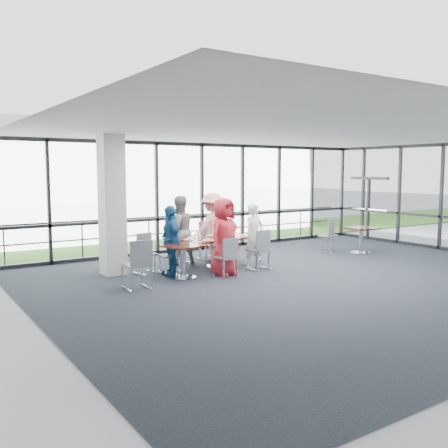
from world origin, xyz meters
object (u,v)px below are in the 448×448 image
diner_far_left (179,230)px  side_table_left (183,251)px  diner_near_left (224,237)px  chair_main_nl (226,258)px  side_table_right (361,232)px  chair_main_nr (259,250)px  diner_near_right (254,236)px  chair_spare_lb (146,254)px  diner_far_right (213,227)px  chair_spare_la (137,265)px  chair_main_end (170,256)px  main_table (217,242)px  chair_main_fl (180,245)px  diner_end (170,240)px  structural_column (112,205)px  chair_main_fr (209,241)px  chair_spare_r (328,236)px

diner_far_left → side_table_left: bearing=65.4°
diner_near_left → chair_main_nl: size_ratio=2.03×
side_table_left → side_table_right: same height
diner_near_left → chair_main_nr: size_ratio=1.86×
diner_near_right → chair_spare_lb: 2.64m
diner_far_right → diner_far_left: bearing=-5.8°
diner_far_left → chair_main_nr: diner_far_left is taller
side_table_right → chair_spare_la: (-7.19, -0.49, -0.12)m
side_table_right → chair_main_end: size_ratio=1.01×
diner_near_left → diner_far_left: (-0.25, 1.70, -0.01)m
diner_near_left → chair_spare_lb: 1.87m
main_table → diner_near_right: (0.63, -0.69, 0.17)m
diner_far_right → chair_spare_la: size_ratio=1.82×
chair_main_fl → diner_near_left: bearing=98.9°
diner_end → chair_spare_la: diner_end is taller
structural_column → chair_main_end: 1.75m
chair_main_fl → chair_spare_lb: 1.46m
chair_main_nr → chair_main_end: chair_main_nr is taller
diner_near_right → diner_far_left: bearing=121.0°
diner_near_left → chair_main_fr: (0.80, 1.96, -0.39)m
diner_near_left → chair_main_fl: size_ratio=1.86×
chair_spare_la → main_table: bearing=24.9°
main_table → chair_main_nl: (-0.48, -1.10, -0.19)m
diner_near_right → chair_spare_r: 3.47m
diner_near_left → diner_end: 1.23m
chair_spare_la → chair_main_fr: bearing=37.8°
side_table_right → diner_near_right: diner_near_right is taller
main_table → chair_main_fl: (-0.54, 0.94, -0.15)m
diner_far_left → chair_main_fl: 0.44m
chair_main_end → chair_spare_lb: bearing=-124.7°
chair_main_nl → diner_end: bearing=133.6°
diner_near_right → chair_spare_lb: (-2.45, 0.92, -0.34)m
chair_spare_la → chair_spare_r: bearing=13.1°
diner_near_left → diner_near_right: diner_near_left is taller
chair_main_end → chair_spare_r: size_ratio=0.91×
chair_main_nl → chair_main_fr: bearing=65.1°
side_table_right → diner_near_left: diner_near_left is taller
diner_far_right → chair_main_nl: (-0.86, -1.93, -0.46)m
diner_end → chair_main_fr: (1.81, 1.26, -0.31)m
chair_main_fl → side_table_right: bearing=167.9°
chair_main_end → chair_spare_r: chair_spare_r is taller
chair_main_nr → chair_spare_la: bearing=176.4°
main_table → chair_spare_lb: bearing=164.5°
diner_near_left → chair_main_fr: size_ratio=1.79×
chair_main_nl → chair_main_fl: 2.04m
chair_spare_la → chair_main_end: bearing=40.1°
diner_far_left → main_table: bearing=129.8°
chair_main_fl → chair_main_end: size_ratio=1.11×
chair_spare_la → chair_main_nl: bearing=2.0°
chair_main_nr → chair_main_fl: bearing=116.5°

